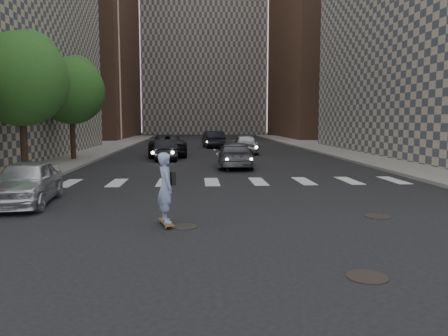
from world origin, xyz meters
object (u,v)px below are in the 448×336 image
object	(u,v)px
traffic_car_d	(245,144)
traffic_car_b	(235,155)
tree_c	(72,88)
traffic_car_a	(165,150)
traffic_car_e	(213,139)
tree_b	(23,75)
silver_sedan	(26,182)
skateboarder	(166,188)
traffic_car_c	(168,145)

from	to	relation	value
traffic_car_d	traffic_car_b	bearing A→B (deg)	80.52
tree_c	traffic_car_d	world-z (taller)	tree_c
traffic_car_a	traffic_car_e	size ratio (longest dim) A/B	0.86
tree_b	silver_sedan	size ratio (longest dim) A/B	1.61
tree_b	tree_c	size ratio (longest dim) A/B	1.00
skateboarder	traffic_car_a	xyz separation A→B (m)	(-1.25, 18.02, -0.29)
traffic_car_b	traffic_car_d	size ratio (longest dim) A/B	1.06
skateboarder	traffic_car_a	bearing A→B (deg)	78.32
tree_c	silver_sedan	distance (m)	15.39
skateboarder	traffic_car_b	distance (m)	13.50
traffic_car_e	traffic_car_a	bearing A→B (deg)	68.22
traffic_car_a	traffic_car_e	world-z (taller)	traffic_car_e
tree_c	traffic_car_b	size ratio (longest dim) A/B	1.37
skateboarder	tree_c	bearing A→B (deg)	95.92
traffic_car_c	traffic_car_b	bearing A→B (deg)	114.00
tree_b	silver_sedan	distance (m)	8.13
tree_c	traffic_car_b	world-z (taller)	tree_c
silver_sedan	traffic_car_b	world-z (taller)	same
traffic_car_c	traffic_car_e	world-z (taller)	traffic_car_c
skateboarder	traffic_car_b	xyz separation A→B (m)	(2.93, 13.18, -0.27)
traffic_car_c	tree_b	bearing A→B (deg)	59.24
tree_b	traffic_car_a	size ratio (longest dim) A/B	1.61
tree_c	skateboarder	world-z (taller)	tree_c
tree_b	traffic_car_c	distance (m)	13.29
skateboarder	traffic_car_d	world-z (taller)	skateboarder
tree_c	silver_sedan	size ratio (longest dim) A/B	1.61
tree_b	silver_sedan	bearing A→B (deg)	-69.81
traffic_car_c	silver_sedan	bearing A→B (deg)	75.73
silver_sedan	traffic_car_c	bearing A→B (deg)	74.63
tree_b	traffic_car_b	size ratio (longest dim) A/B	1.37
skateboarder	traffic_car_c	size ratio (longest dim) A/B	0.32
traffic_car_b	tree_c	bearing A→B (deg)	-21.61
tree_b	tree_c	world-z (taller)	same
tree_c	traffic_car_c	distance (m)	7.68
traffic_car_c	tree_c	bearing A→B (deg)	26.37
traffic_car_a	traffic_car_d	world-z (taller)	traffic_car_d
skateboarder	traffic_car_b	world-z (taller)	skateboarder
tree_c	traffic_car_e	world-z (taller)	tree_c
silver_sedan	traffic_car_a	bearing A→B (deg)	72.40
tree_b	traffic_car_a	bearing A→B (deg)	55.01
skateboarder	tree_b	bearing A→B (deg)	110.06
traffic_car_a	silver_sedan	bearing A→B (deg)	71.52
tree_b	traffic_car_c	bearing A→B (deg)	63.20
tree_b	traffic_car_e	xyz separation A→B (m)	(9.45, 20.86, -3.86)
tree_b	traffic_car_c	size ratio (longest dim) A/B	1.16
traffic_car_a	traffic_car_d	distance (m)	7.52
skateboarder	traffic_car_c	bearing A→B (deg)	77.84
silver_sedan	traffic_car_c	distance (m)	18.33
traffic_car_a	tree_b	bearing A→B (deg)	49.07
tree_b	skateboarder	distance (m)	12.58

